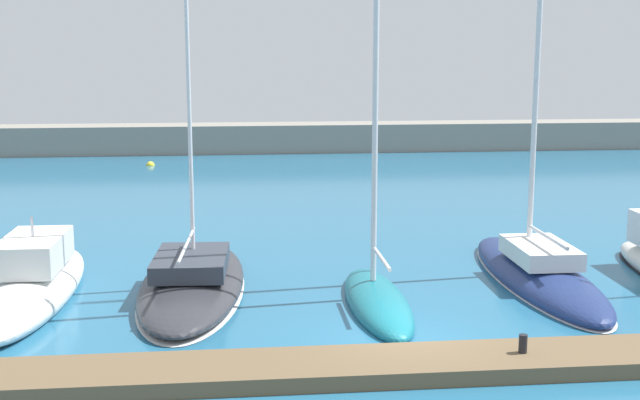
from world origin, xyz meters
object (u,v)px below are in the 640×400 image
object	(u,v)px
sailboat_charcoal_third	(193,280)
mooring_buoy_yellow	(151,165)
motorboat_white_second	(34,283)
sailboat_navy_fifth	(537,269)
dock_bollard	(523,344)
sailboat_teal_fourth	(377,294)

from	to	relation	value
sailboat_charcoal_third	mooring_buoy_yellow	size ratio (longest dim) A/B	28.16
motorboat_white_second	sailboat_navy_fifth	distance (m)	15.70
motorboat_white_second	sailboat_navy_fifth	world-z (taller)	sailboat_navy_fifth
dock_bollard	sailboat_teal_fourth	bearing A→B (deg)	116.73
sailboat_teal_fourth	dock_bollard	xyz separation A→B (m)	(2.56, -5.08, 0.25)
mooring_buoy_yellow	dock_bollard	distance (m)	37.96
motorboat_white_second	sailboat_teal_fourth	distance (m)	10.26
sailboat_charcoal_third	sailboat_navy_fifth	world-z (taller)	sailboat_navy_fifth
sailboat_charcoal_third	mooring_buoy_yellow	distance (m)	29.11
motorboat_white_second	sailboat_teal_fourth	size ratio (longest dim) A/B	0.65
dock_bollard	motorboat_white_second	bearing A→B (deg)	151.70
motorboat_white_second	sailboat_teal_fourth	bearing A→B (deg)	-98.79
motorboat_white_second	dock_bollard	xyz separation A→B (m)	(12.67, -6.82, 0.10)
sailboat_navy_fifth	mooring_buoy_yellow	world-z (taller)	sailboat_navy_fifth
sailboat_navy_fifth	dock_bollard	xyz separation A→B (m)	(-3.03, -7.11, 0.18)
mooring_buoy_yellow	sailboat_navy_fifth	bearing A→B (deg)	-62.46
sailboat_teal_fourth	mooring_buoy_yellow	xyz separation A→B (m)	(-9.47, 30.92, -0.35)
motorboat_white_second	sailboat_charcoal_third	bearing A→B (deg)	-84.72
motorboat_white_second	dock_bollard	world-z (taller)	motorboat_white_second
motorboat_white_second	dock_bollard	bearing A→B (deg)	-117.31
sailboat_navy_fifth	mooring_buoy_yellow	size ratio (longest dim) A/B	39.15
motorboat_white_second	sailboat_charcoal_third	xyz separation A→B (m)	(4.68, 0.35, -0.16)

